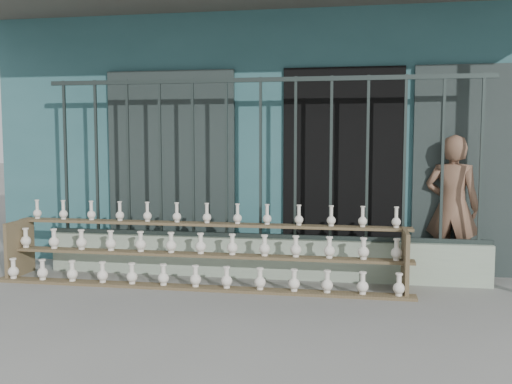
# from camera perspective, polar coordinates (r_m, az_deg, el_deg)

# --- Properties ---
(ground) EXTENTS (60.00, 60.00, 0.00)m
(ground) POSITION_cam_1_polar(r_m,az_deg,el_deg) (5.33, -1.87, -11.74)
(ground) COLOR slate
(workshop_building) EXTENTS (7.40, 6.60, 3.21)m
(workshop_building) POSITION_cam_1_polar(r_m,az_deg,el_deg) (9.28, 3.44, 5.61)
(workshop_building) COLOR #2B585C
(workshop_building) RESTS_ON ground
(parapet_wall) EXTENTS (5.00, 0.20, 0.45)m
(parapet_wall) POSITION_cam_1_polar(r_m,az_deg,el_deg) (6.52, 0.45, -6.56)
(parapet_wall) COLOR #96A890
(parapet_wall) RESTS_ON ground
(security_fence) EXTENTS (5.00, 0.04, 1.80)m
(security_fence) POSITION_cam_1_polar(r_m,az_deg,el_deg) (6.38, 0.46, 3.36)
(security_fence) COLOR #283330
(security_fence) RESTS_ON parapet_wall
(shelf_rack) EXTENTS (4.50, 0.68, 0.85)m
(shelf_rack) POSITION_cam_1_polar(r_m,az_deg,el_deg) (6.22, -5.55, -5.87)
(shelf_rack) COLOR brown
(shelf_rack) RESTS_ON ground
(elderly_woman) EXTENTS (0.67, 0.54, 1.61)m
(elderly_woman) POSITION_cam_1_polar(r_m,az_deg,el_deg) (6.75, 19.03, -1.44)
(elderly_woman) COLOR brown
(elderly_woman) RESTS_ON ground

